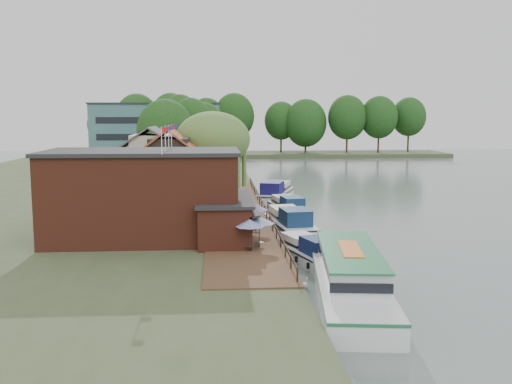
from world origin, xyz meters
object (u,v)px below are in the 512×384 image
object	(u,v)px
swan	(305,285)
cottage_a	(170,169)
umbrella_0	(250,235)
tour_boat	(351,277)
cottage_c	(189,156)
umbrella_1	(259,232)
cruiser_0	(308,248)
cruiser_2	(288,205)
willow	(213,157)
umbrella_2	(241,222)
cruiser_3	(276,190)
cottage_b	(152,162)
cruiser_1	(290,219)
pub	(168,195)
umbrella_4	(239,210)
hotel_block	(158,134)
umbrella_3	(256,217)

from	to	relation	value
swan	cottage_a	bearing A→B (deg)	112.14
umbrella_0	tour_boat	size ratio (longest dim) A/B	0.16
tour_boat	cottage_c	bearing A→B (deg)	110.66
umbrella_0	umbrella_1	bearing A→B (deg)	56.07
cottage_a	cruiser_0	bearing A→B (deg)	-58.45
cruiser_2	swan	xyz separation A→B (m)	(-2.22, -26.68, -0.92)
swan	cruiser_0	bearing A→B (deg)	79.13
willow	umbrella_2	distance (m)	20.16
cruiser_0	cruiser_2	xyz separation A→B (m)	(0.94, 20.05, 0.06)
cruiser_3	cottage_a	bearing A→B (deg)	-119.46
cottage_b	cruiser_1	size ratio (longest dim) A/B	0.90
pub	umbrella_1	bearing A→B (deg)	-28.48
willow	umbrella_1	world-z (taller)	willow
umbrella_4	cruiser_1	world-z (taller)	umbrella_4
pub	cruiser_3	bearing A→B (deg)	66.59
cruiser_2	swan	world-z (taller)	cruiser_2
umbrella_0	tour_boat	bearing A→B (deg)	-57.82
cottage_a	tour_boat	bearing A→B (deg)	-66.00
cottage_c	cottage_b	bearing A→B (deg)	-113.96
cruiser_1	tour_boat	xyz separation A→B (m)	(1.09, -20.10, 0.28)
pub	cruiser_1	distance (m)	12.89
cruiser_0	tour_boat	world-z (taller)	tour_boat
pub	cruiser_1	xyz separation A→B (m)	(10.70, 6.36, -3.35)
umbrella_1	pub	bearing A→B (deg)	151.52
swan	umbrella_1	bearing A→B (deg)	109.10
willow	umbrella_4	size ratio (longest dim) A/B	4.39
cottage_c	cruiser_1	world-z (taller)	cottage_c
umbrella_0	umbrella_1	size ratio (longest dim) A/B	1.00
umbrella_4	cruiser_0	size ratio (longest dim) A/B	0.26
hotel_block	cruiser_0	size ratio (longest dim) A/B	2.81
cruiser_3	swan	bearing A→B (deg)	-75.13
pub	cruiser_0	size ratio (longest dim) A/B	2.21
willow	umbrella_1	distance (m)	24.43
cottage_c	tour_boat	xyz separation A→B (m)	(11.79, -47.74, -3.67)
tour_boat	swan	distance (m)	3.97
pub	umbrella_3	xyz separation A→B (m)	(7.23, 2.16, -2.36)
cottage_a	umbrella_0	size ratio (longest dim) A/B	3.62
umbrella_3	cruiser_2	bearing A→B (deg)	71.88
hotel_block	umbrella_0	distance (m)	77.50
cottage_b	umbrella_0	xyz separation A→B (m)	(10.30, -30.02, -2.96)
cruiser_2	cottage_b	bearing A→B (deg)	141.16
cottage_b	swan	size ratio (longest dim) A/B	21.82
pub	umbrella_0	distance (m)	8.39
pub	willow	distance (m)	20.36
umbrella_4	cruiser_2	distance (m)	11.55
umbrella_1	cruiser_1	world-z (taller)	umbrella_1
cottage_c	willow	bearing A→B (deg)	-75.96
pub	cottage_c	bearing A→B (deg)	90.00
cottage_c	umbrella_4	xyz separation A→B (m)	(5.94, -28.06, -2.96)
cottage_a	umbrella_0	world-z (taller)	cottage_a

